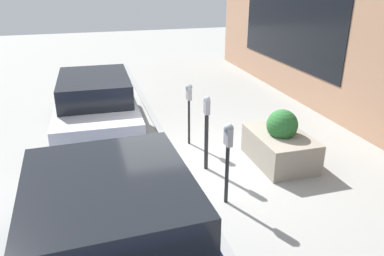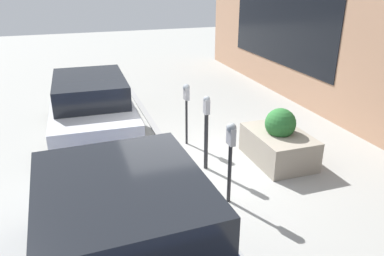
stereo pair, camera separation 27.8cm
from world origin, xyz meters
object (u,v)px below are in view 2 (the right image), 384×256
at_px(parked_car_middle, 91,103).
at_px(parking_meter_second, 206,125).
at_px(planter_box, 279,142).
at_px(parking_meter_nearest, 231,146).
at_px(parked_car_front, 124,238).
at_px(parking_meter_middle, 186,99).

bearing_deg(parked_car_middle, parking_meter_second, -142.48).
distance_m(parking_meter_second, parked_car_middle, 3.29).
bearing_deg(planter_box, parking_meter_nearest, 124.24).
distance_m(parked_car_front, parked_car_middle, 5.35).
bearing_deg(parked_car_middle, parking_meter_middle, -124.84).
xyz_separation_m(parking_meter_nearest, parked_car_front, (-1.48, 1.96, -0.19)).
xyz_separation_m(parking_meter_second, planter_box, (-0.15, -1.53, -0.52)).
height_order(parking_meter_second, parked_car_middle, parking_meter_second).
bearing_deg(parking_meter_middle, planter_box, -132.13).
bearing_deg(parking_meter_nearest, parked_car_front, 127.11).
xyz_separation_m(parking_meter_nearest, parking_meter_middle, (2.45, -0.04, 0.02)).
bearing_deg(parked_car_front, parking_meter_nearest, -54.84).
height_order(parking_meter_second, parking_meter_middle, parking_meter_second).
relative_size(parking_meter_nearest, parked_car_middle, 0.32).
bearing_deg(parked_car_middle, parked_car_front, -179.38).
relative_size(parking_meter_nearest, parking_meter_middle, 1.02).
distance_m(parking_meter_second, parked_car_front, 3.36).
bearing_deg(parked_car_front, parked_car_middle, -2.61).
relative_size(parked_car_front, parked_car_middle, 0.88).
relative_size(planter_box, parked_car_middle, 0.34).
bearing_deg(parking_meter_middle, parked_car_middle, 53.88).
bearing_deg(parking_meter_second, parking_meter_nearest, 177.92).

